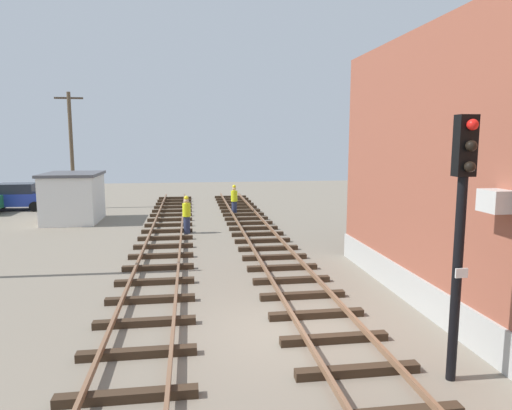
% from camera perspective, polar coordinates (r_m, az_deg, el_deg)
% --- Properties ---
extents(ground_plane, '(80.00, 80.00, 0.00)m').
position_cam_1_polar(ground_plane, '(11.46, 4.32, -15.41)').
color(ground_plane, slate).
extents(track_near_building, '(2.50, 53.23, 0.32)m').
position_cam_1_polar(track_near_building, '(11.61, 8.54, -14.47)').
color(track_near_building, '#38281C').
rests_on(track_near_building, ground).
extents(track_centre, '(2.50, 53.23, 0.32)m').
position_cam_1_polar(track_centre, '(11.23, -14.07, -15.42)').
color(track_centre, '#38281C').
rests_on(track_centre, ground).
extents(signal_mast, '(0.36, 0.40, 5.01)m').
position_cam_1_polar(signal_mast, '(9.15, 24.18, -1.42)').
color(signal_mast, black).
rests_on(signal_mast, ground).
extents(control_hut, '(3.00, 3.80, 2.76)m').
position_cam_1_polar(control_hut, '(27.70, -21.81, 0.91)').
color(control_hut, silver).
rests_on(control_hut, ground).
extents(parked_car_blue, '(4.20, 2.04, 1.76)m').
position_cam_1_polar(parked_car_blue, '(33.94, -27.55, 0.96)').
color(parked_car_blue, '#23389E').
rests_on(parked_car_blue, ground).
extents(utility_pole_far, '(1.80, 0.24, 7.69)m').
position_cam_1_polar(utility_pole_far, '(32.95, -21.99, 6.57)').
color(utility_pole_far, brown).
rests_on(utility_pole_far, ground).
extents(track_worker_foreground, '(0.40, 0.40, 1.87)m').
position_cam_1_polar(track_worker_foreground, '(22.74, -8.63, -1.21)').
color(track_worker_foreground, '#262D4C').
rests_on(track_worker_foreground, ground).
extents(track_worker_distant, '(0.40, 0.40, 1.87)m').
position_cam_1_polar(track_worker_distant, '(28.07, -2.73, 0.62)').
color(track_worker_distant, '#262D4C').
rests_on(track_worker_distant, ground).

